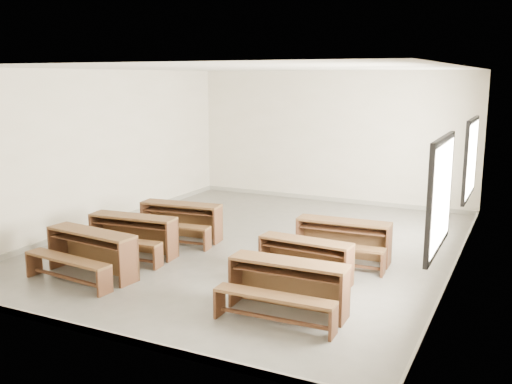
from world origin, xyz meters
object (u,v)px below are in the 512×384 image
at_px(desk_set_5, 343,238).
at_px(desk_set_2, 180,219).
at_px(desk_set_3, 287,283).
at_px(desk_set_1, 132,233).
at_px(desk_set_0, 89,250).
at_px(desk_set_4, 304,258).

bearing_deg(desk_set_5, desk_set_2, 178.14).
distance_m(desk_set_2, desk_set_3, 3.93).
bearing_deg(desk_set_2, desk_set_1, -105.71).
height_order(desk_set_2, desk_set_3, desk_set_3).
bearing_deg(desk_set_2, desk_set_0, -99.50).
xyz_separation_m(desk_set_2, desk_set_3, (3.18, -2.31, 0.00)).
distance_m(desk_set_1, desk_set_5, 3.61).
distance_m(desk_set_3, desk_set_5, 2.39).
bearing_deg(desk_set_0, desk_set_5, 42.03).
height_order(desk_set_0, desk_set_2, desk_set_0).
bearing_deg(desk_set_0, desk_set_1, 99.48).
relative_size(desk_set_0, desk_set_5, 1.04).
xyz_separation_m(desk_set_2, desk_set_4, (2.95, -1.09, -0.03)).
bearing_deg(desk_set_4, desk_set_0, -154.73).
relative_size(desk_set_0, desk_set_2, 1.02).
relative_size(desk_set_2, desk_set_5, 1.02).
xyz_separation_m(desk_set_2, desk_set_5, (3.18, 0.08, 0.00)).
relative_size(desk_set_0, desk_set_4, 1.13).
distance_m(desk_set_4, desk_set_5, 1.20).
height_order(desk_set_1, desk_set_3, desk_set_3).
relative_size(desk_set_1, desk_set_5, 1.01).
relative_size(desk_set_4, desk_set_5, 0.92).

